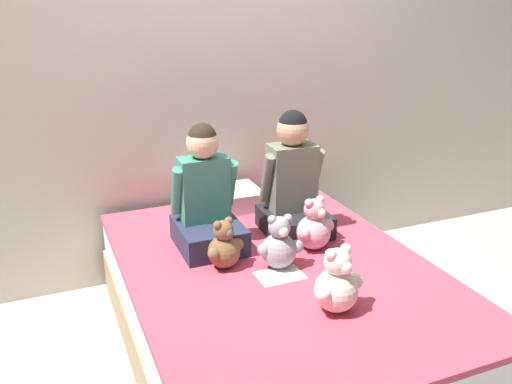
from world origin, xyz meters
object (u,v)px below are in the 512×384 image
at_px(teddy_bear_at_foot_of_bed, 337,284).
at_px(pillow_at_headboard, 222,200).
at_px(bed, 276,309).
at_px(child_on_left, 206,201).
at_px(child_on_right, 293,183).
at_px(teddy_bear_held_by_left_child, 224,247).
at_px(teddy_bear_held_by_right_child, 314,227).
at_px(sign_card, 280,276).
at_px(teddy_bear_between_children, 280,245).

distance_m(teddy_bear_at_foot_of_bed, pillow_at_headboard, 1.23).
height_order(bed, child_on_left, child_on_left).
relative_size(child_on_right, teddy_bear_held_by_left_child, 2.69).
distance_m(bed, teddy_bear_held_by_right_child, 0.44).
xyz_separation_m(child_on_left, teddy_bear_held_by_right_child, (0.48, -0.24, -0.13)).
relative_size(child_on_left, pillow_at_headboard, 1.39).
height_order(teddy_bear_at_foot_of_bed, pillow_at_headboard, teddy_bear_at_foot_of_bed).
relative_size(teddy_bear_held_by_left_child, pillow_at_headboard, 0.54).
height_order(teddy_bear_at_foot_of_bed, sign_card, teddy_bear_at_foot_of_bed).
xyz_separation_m(child_on_right, teddy_bear_between_children, (-0.24, -0.36, -0.16)).
bearing_deg(teddy_bear_held_by_left_child, teddy_bear_held_by_right_child, -19.77).
bearing_deg(child_on_right, sign_card, -119.06).
height_order(bed, sign_card, sign_card).
relative_size(child_on_right, teddy_bear_at_foot_of_bed, 2.31).
bearing_deg(pillow_at_headboard, teddy_bear_held_by_right_child, -70.35).
bearing_deg(teddy_bear_between_children, teddy_bear_held_by_left_child, 167.03).
relative_size(bed, pillow_at_headboard, 4.25).
bearing_deg(child_on_left, teddy_bear_at_foot_of_bed, -69.12).
xyz_separation_m(teddy_bear_held_by_right_child, teddy_bear_at_foot_of_bed, (-0.19, -0.54, 0.00)).
height_order(child_on_left, child_on_right, child_on_right).
relative_size(teddy_bear_between_children, sign_card, 1.25).
bearing_deg(teddy_bear_at_foot_of_bed, child_on_right, 64.36).
distance_m(child_on_right, sign_card, 0.59).
distance_m(teddy_bear_held_by_right_child, teddy_bear_at_foot_of_bed, 0.57).
bearing_deg(teddy_bear_at_foot_of_bed, child_on_left, 98.41).
bearing_deg(teddy_bear_held_by_right_child, teddy_bear_at_foot_of_bed, -125.45).
distance_m(teddy_bear_between_children, sign_card, 0.14).
distance_m(bed, child_on_right, 0.66).
distance_m(child_on_left, child_on_right, 0.48).
bearing_deg(bed, child_on_left, 124.93).
relative_size(teddy_bear_at_foot_of_bed, sign_card, 1.35).
xyz_separation_m(child_on_left, teddy_bear_at_foot_of_bed, (0.29, -0.78, -0.12)).
distance_m(child_on_left, teddy_bear_held_by_right_child, 0.55).
xyz_separation_m(teddy_bear_held_by_left_child, teddy_bear_between_children, (0.24, -0.10, 0.01)).
distance_m(child_on_left, teddy_bear_between_children, 0.45).
height_order(child_on_right, teddy_bear_at_foot_of_bed, child_on_right).
bearing_deg(teddy_bear_held_by_right_child, sign_card, -160.59).
relative_size(bed, teddy_bear_held_by_right_child, 7.01).
bearing_deg(sign_card, child_on_left, 114.79).
height_order(teddy_bear_held_by_right_child, sign_card, teddy_bear_held_by_right_child).
relative_size(teddy_bear_held_by_right_child, pillow_at_headboard, 0.61).
bearing_deg(pillow_at_headboard, child_on_right, -60.73).
relative_size(bed, teddy_bear_held_by_left_child, 7.89).
xyz_separation_m(teddy_bear_at_foot_of_bed, sign_card, (-0.09, 0.34, -0.12)).
bearing_deg(pillow_at_headboard, child_on_left, -118.15).
xyz_separation_m(teddy_bear_held_by_right_child, sign_card, (-0.28, -0.20, -0.11)).
distance_m(bed, child_on_left, 0.64).
xyz_separation_m(child_on_left, teddy_bear_between_children, (0.24, -0.36, -0.13)).
bearing_deg(bed, sign_card, -106.73).
xyz_separation_m(teddy_bear_held_by_right_child, teddy_bear_between_children, (-0.24, -0.12, -0.00)).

